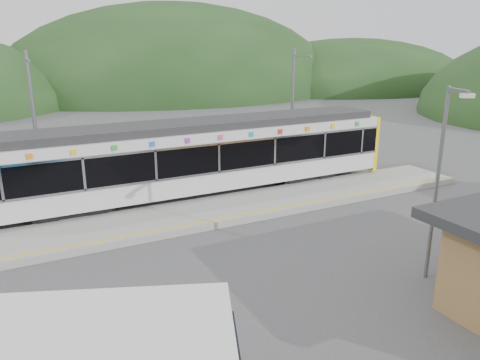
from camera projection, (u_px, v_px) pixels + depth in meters
name	position (u px, v px, depth m)	size (l,w,h in m)	color
ground	(260.00, 239.00, 18.11)	(120.00, 120.00, 0.00)	#4C4C4F
hills	(311.00, 183.00, 25.34)	(146.00, 149.00, 26.00)	#1E3D19
platform	(224.00, 210.00, 20.88)	(26.00, 3.20, 0.30)	#9E9E99
yellow_line	(237.00, 216.00, 19.73)	(26.00, 0.10, 0.01)	yellow
train	(197.00, 156.00, 22.58)	(20.44, 3.01, 3.74)	black
catenary_mast_west	(35.00, 126.00, 21.30)	(0.18, 1.80, 7.00)	slate
catenary_mast_east	(293.00, 107.00, 27.45)	(0.18, 1.80, 7.00)	slate
lamp_post	(442.00, 169.00, 14.09)	(0.46, 1.12, 6.14)	slate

